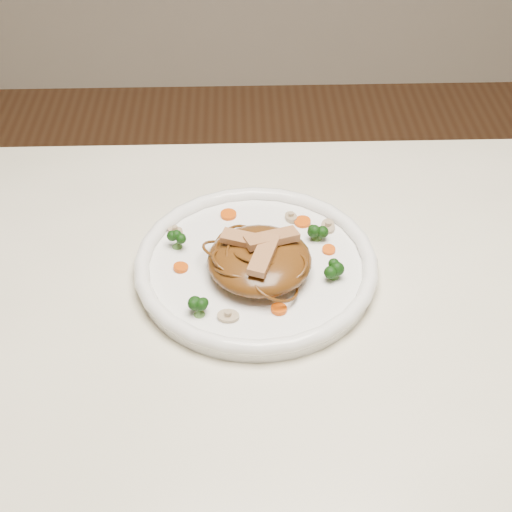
{
  "coord_description": "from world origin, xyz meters",
  "views": [
    {
      "loc": [
        -0.09,
        -0.6,
        1.38
      ],
      "look_at": [
        -0.07,
        0.09,
        0.78
      ],
      "focal_mm": 50.93,
      "sensor_mm": 36.0,
      "label": 1
    }
  ],
  "objects": [
    {
      "name": "broccoli_3",
      "position": [
        0.02,
        0.06,
        0.78
      ],
      "size": [
        0.03,
        0.03,
        0.03
      ],
      "primitive_type": null,
      "rotation": [
        0.0,
        0.0,
        -0.17
      ],
      "color": "#0D350B",
      "rests_on": "plate"
    },
    {
      "name": "chicken_c",
      "position": [
        -0.07,
        0.06,
        0.81
      ],
      "size": [
        0.04,
        0.07,
        0.01
      ],
      "primitive_type": "cube",
      "rotation": [
        0.0,
        0.0,
        4.38
      ],
      "color": "tan",
      "rests_on": "noodle_mound"
    },
    {
      "name": "carrot_3",
      "position": [
        -0.11,
        0.19,
        0.77
      ],
      "size": [
        0.03,
        0.03,
        0.0
      ],
      "primitive_type": "cylinder",
      "rotation": [
        0.0,
        0.0,
        0.17
      ],
      "color": "#E45108",
      "rests_on": "plate"
    },
    {
      "name": "chicken_b",
      "position": [
        -0.09,
        0.08,
        0.81
      ],
      "size": [
        0.07,
        0.04,
        0.01
      ],
      "primitive_type": "cube",
      "rotation": [
        0.0,
        0.0,
        2.8
      ],
      "color": "tan",
      "rests_on": "noodle_mound"
    },
    {
      "name": "noodle_mound",
      "position": [
        -0.07,
        0.08,
        0.79
      ],
      "size": [
        0.15,
        0.15,
        0.04
      ],
      "primitive_type": "ellipsoid",
      "rotation": [
        0.0,
        0.0,
        0.18
      ],
      "color": "#593011",
      "rests_on": "plate"
    },
    {
      "name": "mushroom_0",
      "position": [
        -0.11,
        -0.0,
        0.77
      ],
      "size": [
        0.03,
        0.03,
        0.01
      ],
      "primitive_type": "cylinder",
      "rotation": [
        0.0,
        0.0,
        -0.08
      ],
      "color": "#C5B494",
      "rests_on": "plate"
    },
    {
      "name": "broccoli_1",
      "position": [
        -0.18,
        0.13,
        0.78
      ],
      "size": [
        0.03,
        0.03,
        0.03
      ],
      "primitive_type": null,
      "rotation": [
        0.0,
        0.0,
        -0.38
      ],
      "color": "#0D350B",
      "rests_on": "plate"
    },
    {
      "name": "carrot_2",
      "position": [
        0.02,
        0.11,
        0.77
      ],
      "size": [
        0.02,
        0.02,
        0.0
      ],
      "primitive_type": "cylinder",
      "rotation": [
        0.0,
        0.0,
        -0.25
      ],
      "color": "#E45108",
      "rests_on": "plate"
    },
    {
      "name": "chicken_a",
      "position": [
        -0.06,
        0.09,
        0.81
      ],
      "size": [
        0.07,
        0.05,
        0.01
      ],
      "primitive_type": "cube",
      "rotation": [
        0.0,
        0.0,
        0.38
      ],
      "color": "tan",
      "rests_on": "noodle_mound"
    },
    {
      "name": "broccoli_0",
      "position": [
        0.01,
        0.14,
        0.78
      ],
      "size": [
        0.03,
        0.03,
        0.03
      ],
      "primitive_type": null,
      "rotation": [
        0.0,
        0.0,
        -0.29
      ],
      "color": "#0D350B",
      "rests_on": "plate"
    },
    {
      "name": "plate",
      "position": [
        -0.07,
        0.09,
        0.76
      ],
      "size": [
        0.35,
        0.35,
        0.02
      ],
      "primitive_type": "cylinder",
      "rotation": [
        0.0,
        0.0,
        -0.14
      ],
      "color": "white",
      "rests_on": "table"
    },
    {
      "name": "mushroom_2",
      "position": [
        -0.18,
        0.16,
        0.77
      ],
      "size": [
        0.03,
        0.03,
        0.01
      ],
      "primitive_type": "cylinder",
      "rotation": [
        0.0,
        0.0,
        -0.43
      ],
      "color": "#C5B494",
      "rests_on": "plate"
    },
    {
      "name": "carrot_4",
      "position": [
        -0.05,
        0.01,
        0.77
      ],
      "size": [
        0.03,
        0.03,
        0.0
      ],
      "primitive_type": "cylinder",
      "rotation": [
        0.0,
        0.0,
        0.42
      ],
      "color": "#E45108",
      "rests_on": "plate"
    },
    {
      "name": "carrot_0",
      "position": [
        -0.01,
        0.17,
        0.77
      ],
      "size": [
        0.03,
        0.03,
        0.0
      ],
      "primitive_type": "cylinder",
      "rotation": [
        0.0,
        0.0,
        -0.39
      ],
      "color": "#E45108",
      "rests_on": "plate"
    },
    {
      "name": "broccoli_2",
      "position": [
        -0.14,
        0.0,
        0.78
      ],
      "size": [
        0.03,
        0.03,
        0.03
      ],
      "primitive_type": null,
      "rotation": [
        0.0,
        0.0,
        -0.01
      ],
      "color": "#0D350B",
      "rests_on": "plate"
    },
    {
      "name": "table",
      "position": [
        0.0,
        0.0,
        0.65
      ],
      "size": [
        1.2,
        0.8,
        0.75
      ],
      "color": "white",
      "rests_on": "ground"
    },
    {
      "name": "carrot_1",
      "position": [
        -0.17,
        0.08,
        0.77
      ],
      "size": [
        0.02,
        0.02,
        0.0
      ],
      "primitive_type": "cylinder",
      "rotation": [
        0.0,
        0.0,
        0.28
      ],
      "color": "#E45108",
      "rests_on": "plate"
    },
    {
      "name": "mushroom_3",
      "position": [
        -0.02,
        0.18,
        0.77
      ],
      "size": [
        0.03,
        0.03,
        0.01
      ],
      "primitive_type": "cylinder",
      "rotation": [
        0.0,
        0.0,
        1.86
      ],
      "color": "#C5B494",
      "rests_on": "plate"
    },
    {
      "name": "mushroom_1",
      "position": [
        0.02,
        0.16,
        0.77
      ],
      "size": [
        0.03,
        0.03,
        0.01
      ],
      "primitive_type": "cylinder",
      "rotation": [
        0.0,
        0.0,
        1.61
      ],
      "color": "#C5B494",
      "rests_on": "plate"
    }
  ]
}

